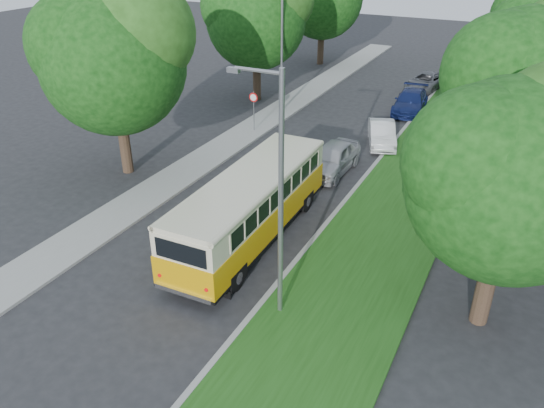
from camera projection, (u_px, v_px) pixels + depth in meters
The scene contains 13 objects.
ground at pixel (210, 244), 21.03m from camera, with size 120.00×120.00×0.00m, color #252527.
curb at pixel (340, 208), 23.51m from camera, with size 0.20×70.00×0.15m, color gray.
grass_verge at pixel (391, 220), 22.58m from camera, with size 4.50×70.00×0.13m, color #1F4C14.
sidewalk at pixel (183, 173), 26.85m from camera, with size 2.20×70.00×0.12m, color gray.
treeline at pixel (415, 25), 31.17m from camera, with size 24.27×41.91×9.46m.
lamppost_near at pixel (278, 193), 15.34m from camera, with size 1.71×0.16×8.00m.
lamppost_far at pixel (280, 50), 33.56m from camera, with size 1.71×0.16×7.50m.
warning_sign at pixel (254, 105), 31.45m from camera, with size 0.56×0.10×2.50m.
vintage_bus at pixel (251, 208), 20.69m from camera, with size 2.47×9.60×2.85m, color #E6A307, non-canonical shape.
car_silver at pixel (333, 158), 26.76m from camera, with size 1.77×4.41×1.50m, color #B4B4B9.
car_white at pixel (382, 134), 30.12m from camera, with size 1.38×3.95×1.30m, color white.
car_blue at pixel (410, 102), 35.35m from camera, with size 1.96×4.83×1.40m, color navy.
car_grey at pixel (426, 81), 40.07m from camera, with size 2.08×4.50×1.25m, color #5C5D64.
Camera 1 is at (10.20, -14.80, 11.31)m, focal length 35.00 mm.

